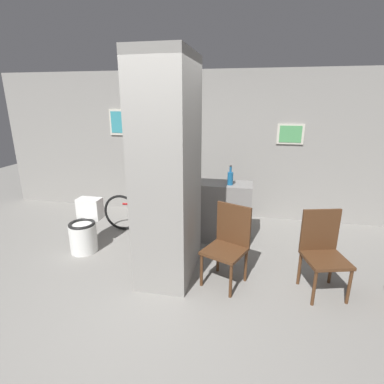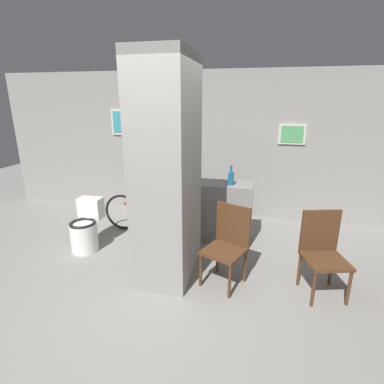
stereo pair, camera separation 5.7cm
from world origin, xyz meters
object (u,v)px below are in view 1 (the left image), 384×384
at_px(toilet, 85,230).
at_px(chair_by_doorway, 323,249).
at_px(bottle_tall, 230,178).
at_px(chair_near_pillar, 228,242).
at_px(bicycle, 147,214).

relative_size(toilet, chair_by_doorway, 0.77).
height_order(chair_by_doorway, bottle_tall, bottle_tall).
bearing_deg(chair_by_doorway, chair_near_pillar, 166.55).
xyz_separation_m(bicycle, bottle_tall, (1.34, -0.08, 0.70)).
distance_m(toilet, bottle_tall, 2.24).
height_order(bicycle, bottle_tall, bottle_tall).
bearing_deg(chair_by_doorway, toilet, 158.60).
bearing_deg(chair_near_pillar, chair_by_doorway, 24.92).
xyz_separation_m(chair_near_pillar, bottle_tall, (-0.08, 1.03, 0.51)).
distance_m(bicycle, bottle_tall, 1.51).
bearing_deg(bottle_tall, chair_near_pillar, -85.41).
bearing_deg(chair_near_pillar, bicycle, 164.79).
bearing_deg(bicycle, toilet, -132.12).
distance_m(chair_near_pillar, bicycle, 1.81).
relative_size(chair_near_pillar, bicycle, 0.62).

